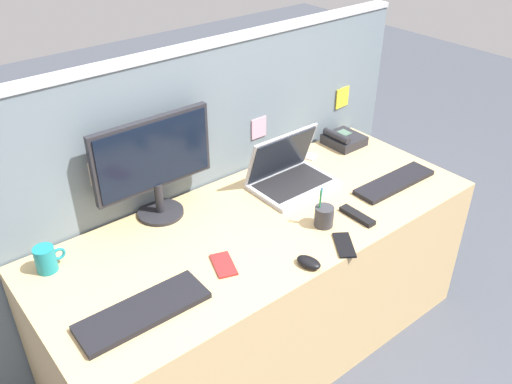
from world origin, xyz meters
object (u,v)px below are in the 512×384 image
(tv_remote, at_px, (357,216))
(desktop_monitor, at_px, (154,161))
(desk_phone, at_px, (343,139))
(computer_mouse_right_hand, at_px, (309,262))
(keyboard_spare, at_px, (394,182))
(cell_phone_red_case, at_px, (224,265))
(pen_cup, at_px, (324,216))
(keyboard_main, at_px, (143,311))
(coffee_mug, at_px, (46,259))
(cell_phone_silver_slab, at_px, (302,154))
(laptop, at_px, (289,173))
(cell_phone_black_slab, at_px, (344,245))

(tv_remote, bearing_deg, desktop_monitor, 139.09)
(desktop_monitor, xyz_separation_m, desk_phone, (1.08, -0.05, -0.23))
(computer_mouse_right_hand, bearing_deg, keyboard_spare, 1.39)
(desktop_monitor, height_order, cell_phone_red_case, desktop_monitor)
(desk_phone, xyz_separation_m, pen_cup, (-0.60, -0.45, 0.02))
(desk_phone, distance_m, tv_remote, 0.68)
(keyboard_main, xyz_separation_m, cell_phone_red_case, (0.36, 0.03, -0.01))
(tv_remote, bearing_deg, coffee_mug, 157.11)
(tv_remote, bearing_deg, keyboard_main, 176.29)
(computer_mouse_right_hand, bearing_deg, cell_phone_silver_slab, 36.47)
(pen_cup, xyz_separation_m, cell_phone_red_case, (-0.48, 0.05, -0.04))
(laptop, bearing_deg, cell_phone_red_case, -153.77)
(computer_mouse_right_hand, xyz_separation_m, tv_remote, (0.38, 0.10, -0.01))
(keyboard_main, bearing_deg, coffee_mug, 111.94)
(keyboard_spare, bearing_deg, laptop, 141.51)
(laptop, bearing_deg, desk_phone, 13.40)
(keyboard_main, relative_size, coffee_mug, 3.92)
(keyboard_spare, height_order, cell_phone_red_case, keyboard_spare)
(cell_phone_silver_slab, relative_size, tv_remote, 0.86)
(cell_phone_black_slab, distance_m, coffee_mug, 1.13)
(pen_cup, relative_size, cell_phone_red_case, 1.28)
(desk_phone, height_order, cell_phone_red_case, desk_phone)
(laptop, bearing_deg, cell_phone_silver_slab, 34.78)
(desk_phone, xyz_separation_m, keyboard_main, (-1.43, -0.44, -0.02))
(cell_phone_black_slab, xyz_separation_m, coffee_mug, (-0.96, 0.59, 0.05))
(keyboard_main, height_order, pen_cup, pen_cup)
(desk_phone, bearing_deg, keyboard_main, -163.05)
(keyboard_spare, xyz_separation_m, cell_phone_red_case, (-0.97, 0.03, -0.01))
(computer_mouse_right_hand, bearing_deg, cell_phone_red_case, 128.94)
(desktop_monitor, bearing_deg, keyboard_main, -125.68)
(laptop, relative_size, coffee_mug, 3.24)
(cell_phone_silver_slab, bearing_deg, laptop, -167.02)
(desk_phone, height_order, cell_phone_silver_slab, desk_phone)
(tv_remote, bearing_deg, cell_phone_red_case, 171.09)
(keyboard_main, bearing_deg, desk_phone, 17.86)
(desktop_monitor, xyz_separation_m, coffee_mug, (-0.51, -0.06, -0.21))
(tv_remote, bearing_deg, laptop, 96.57)
(laptop, distance_m, keyboard_main, 0.99)
(laptop, relative_size, keyboard_spare, 0.85)
(desktop_monitor, xyz_separation_m, tv_remote, (0.63, -0.56, -0.25))
(laptop, bearing_deg, desktop_monitor, 164.27)
(cell_phone_red_case, relative_size, cell_phone_silver_slab, 0.96)
(desktop_monitor, height_order, keyboard_spare, desktop_monitor)
(desk_phone, xyz_separation_m, coffee_mug, (-1.59, -0.02, 0.02))
(desktop_monitor, xyz_separation_m, keyboard_spare, (0.97, -0.48, -0.24))
(keyboard_spare, height_order, cell_phone_silver_slab, keyboard_spare)
(desktop_monitor, relative_size, computer_mouse_right_hand, 5.22)
(desktop_monitor, height_order, pen_cup, desktop_monitor)
(computer_mouse_right_hand, bearing_deg, desktop_monitor, 99.18)
(keyboard_main, distance_m, cell_phone_silver_slab, 1.28)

